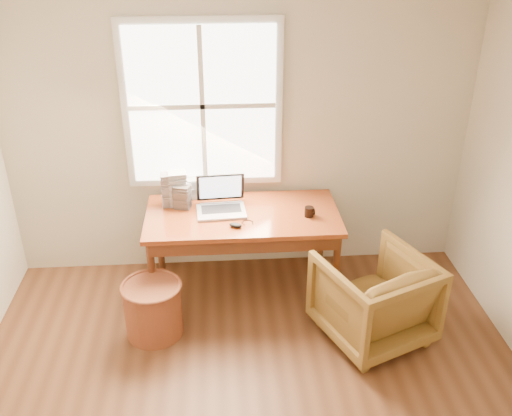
{
  "coord_description": "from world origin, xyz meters",
  "views": [
    {
      "loc": [
        -0.19,
        -2.34,
        3.0
      ],
      "look_at": [
        0.1,
        1.65,
        0.88
      ],
      "focal_mm": 40.0,
      "sensor_mm": 36.0,
      "label": 1
    }
  ],
  "objects_px": {
    "laptop": "(221,197)",
    "desk": "(243,216)",
    "coffee_mug": "(309,212)",
    "wicker_stool": "(153,309)",
    "cd_stack_a": "(178,188)",
    "armchair": "(374,298)"
  },
  "relations": [
    {
      "from": "laptop",
      "to": "desk",
      "type": "bearing_deg",
      "value": -10.9
    },
    {
      "from": "desk",
      "to": "wicker_stool",
      "type": "relative_size",
      "value": 3.61
    },
    {
      "from": "wicker_stool",
      "to": "cd_stack_a",
      "type": "relative_size",
      "value": 1.5
    },
    {
      "from": "desk",
      "to": "armchair",
      "type": "height_order",
      "value": "desk"
    },
    {
      "from": "laptop",
      "to": "coffee_mug",
      "type": "xyz_separation_m",
      "value": [
        0.72,
        -0.11,
        -0.11
      ]
    },
    {
      "from": "laptop",
      "to": "cd_stack_a",
      "type": "relative_size",
      "value": 1.43
    },
    {
      "from": "cd_stack_a",
      "to": "desk",
      "type": "bearing_deg",
      "value": -21.16
    },
    {
      "from": "coffee_mug",
      "to": "laptop",
      "type": "bearing_deg",
      "value": 156.22
    },
    {
      "from": "desk",
      "to": "armchair",
      "type": "distance_m",
      "value": 1.25
    },
    {
      "from": "coffee_mug",
      "to": "cd_stack_a",
      "type": "bearing_deg",
      "value": 149.66
    },
    {
      "from": "desk",
      "to": "cd_stack_a",
      "type": "xyz_separation_m",
      "value": [
        -0.54,
        0.21,
        0.17
      ]
    },
    {
      "from": "wicker_stool",
      "to": "cd_stack_a",
      "type": "xyz_separation_m",
      "value": [
        0.2,
        0.75,
        0.68
      ]
    },
    {
      "from": "desk",
      "to": "coffee_mug",
      "type": "bearing_deg",
      "value": -9.3
    },
    {
      "from": "wicker_stool",
      "to": "laptop",
      "type": "xyz_separation_m",
      "value": [
        0.56,
        0.57,
        0.68
      ]
    },
    {
      "from": "desk",
      "to": "armchair",
      "type": "relative_size",
      "value": 2.07
    },
    {
      "from": "coffee_mug",
      "to": "cd_stack_a",
      "type": "height_order",
      "value": "cd_stack_a"
    },
    {
      "from": "desk",
      "to": "cd_stack_a",
      "type": "relative_size",
      "value": 5.4
    },
    {
      "from": "armchair",
      "to": "desk",
      "type": "bearing_deg",
      "value": -58.83
    },
    {
      "from": "wicker_stool",
      "to": "laptop",
      "type": "relative_size",
      "value": 1.05
    },
    {
      "from": "desk",
      "to": "wicker_stool",
      "type": "xyz_separation_m",
      "value": [
        -0.73,
        -0.55,
        -0.51
      ]
    },
    {
      "from": "armchair",
      "to": "wicker_stool",
      "type": "distance_m",
      "value": 1.71
    },
    {
      "from": "armchair",
      "to": "coffee_mug",
      "type": "relative_size",
      "value": 9.26
    }
  ]
}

